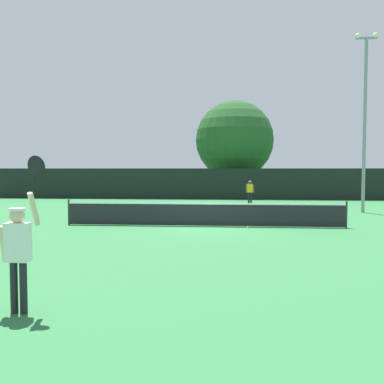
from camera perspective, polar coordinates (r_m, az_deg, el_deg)
ground_plane at (r=17.40m, az=1.59°, el=-4.65°), size 120.00×120.00×0.00m
tennis_net at (r=17.34m, az=1.59°, el=-2.97°), size 11.54×0.08×1.07m
perimeter_fence at (r=32.94m, az=3.18°, el=1.11°), size 35.83×0.12×2.42m
player_serving at (r=7.41m, az=-22.43°, el=-6.48°), size 0.68×0.40×2.58m
player_receiving at (r=28.99m, az=7.86°, el=0.29°), size 0.57×0.23×1.55m
tennis_ball at (r=16.86m, az=7.57°, el=-4.81°), size 0.07×0.07×0.07m
light_pole at (r=24.77m, az=22.39°, el=9.89°), size 1.18×0.28×9.59m
large_tree at (r=37.13m, az=5.79°, el=7.02°), size 6.79×6.79×8.30m
parked_car_near at (r=39.59m, az=5.65°, el=0.81°), size 2.25×4.34×1.69m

